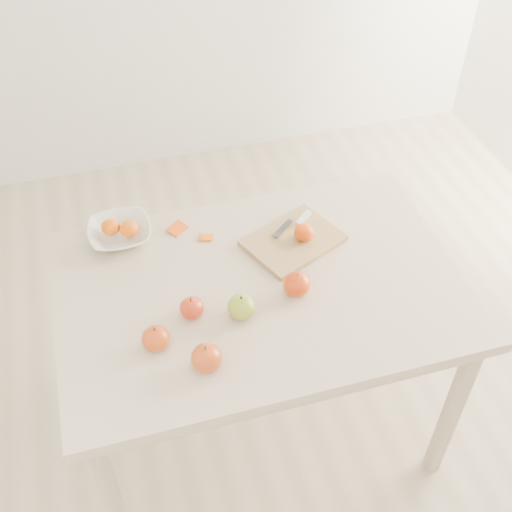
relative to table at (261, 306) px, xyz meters
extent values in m
plane|color=#C6B293|center=(0.00, 0.00, -0.65)|extent=(3.50, 3.50, 0.00)
cube|color=beige|center=(0.00, 0.00, 0.08)|extent=(1.20, 0.80, 0.04)
cylinder|color=#BCAA8E|center=(-0.54, 0.34, -0.30)|extent=(0.06, 0.06, 0.71)
cylinder|color=#BCAA8E|center=(0.54, 0.34, -0.30)|extent=(0.06, 0.06, 0.71)
cylinder|color=#BCAA8E|center=(-0.54, -0.34, -0.30)|extent=(0.06, 0.06, 0.71)
cylinder|color=#BCAA8E|center=(0.54, -0.34, -0.30)|extent=(0.06, 0.06, 0.71)
cube|color=tan|center=(0.15, 0.14, 0.11)|extent=(0.34, 0.30, 0.02)
ellipsoid|color=#D43B07|center=(0.18, 0.13, 0.14)|extent=(0.06, 0.06, 0.05)
imported|color=white|center=(-0.37, 0.31, 0.12)|extent=(0.20, 0.20, 0.05)
ellipsoid|color=orange|center=(-0.40, 0.32, 0.14)|extent=(0.06, 0.06, 0.05)
ellipsoid|color=#E65E08|center=(-0.34, 0.30, 0.15)|extent=(0.06, 0.06, 0.05)
cube|color=#CE460E|center=(-0.19, 0.30, 0.10)|extent=(0.07, 0.07, 0.01)
cube|color=orange|center=(-0.11, 0.24, 0.10)|extent=(0.05, 0.05, 0.01)
cube|color=white|center=(0.21, 0.22, 0.12)|extent=(0.07, 0.06, 0.01)
cube|color=#393C41|center=(0.13, 0.19, 0.12)|extent=(0.08, 0.08, 0.00)
ellipsoid|color=olive|center=(-0.09, -0.10, 0.13)|extent=(0.08, 0.08, 0.07)
ellipsoid|color=#900106|center=(0.09, -0.06, 0.13)|extent=(0.08, 0.08, 0.07)
ellipsoid|color=#A31705|center=(-0.33, -0.14, 0.13)|extent=(0.08, 0.08, 0.07)
ellipsoid|color=maroon|center=(-0.22, -0.24, 0.14)|extent=(0.08, 0.08, 0.07)
ellipsoid|color=#A11317|center=(-0.22, -0.06, 0.13)|extent=(0.07, 0.07, 0.06)
camera|label=1|loc=(-0.37, -1.24, 1.48)|focal=45.00mm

